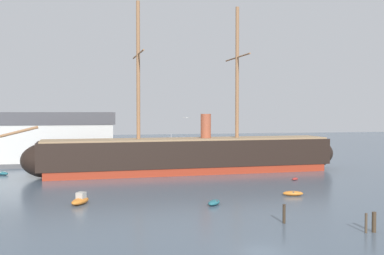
{
  "coord_description": "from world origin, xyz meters",
  "views": [
    {
      "loc": [
        -14.67,
        -36.98,
        12.17
      ],
      "look_at": [
        1.97,
        35.56,
        9.49
      ],
      "focal_mm": 43.1,
      "sensor_mm": 36.0,
      "label": 1
    }
  ],
  "objects_px": {
    "dinghy_near_centre": "(214,203)",
    "dinghy_alongside_stern": "(295,179)",
    "dinghy_mid_right": "(293,193)",
    "mooring_piling_nearest": "(284,214)",
    "tall_ship": "(189,155)",
    "motorboat_mid_left": "(80,200)",
    "dinghy_far_left": "(3,173)",
    "seagull_in_flight": "(187,118)",
    "mooring_piling_left_pair": "(374,222)",
    "mooring_piling_right_pair": "(366,223)",
    "sailboat_distant_centre": "(170,162)"
  },
  "relations": [
    {
      "from": "tall_ship",
      "to": "dinghy_mid_right",
      "type": "xyz_separation_m",
      "value": [
        9.22,
        -27.23,
        -3.19
      ]
    },
    {
      "from": "mooring_piling_nearest",
      "to": "seagull_in_flight",
      "type": "distance_m",
      "value": 20.45
    },
    {
      "from": "dinghy_near_centre",
      "to": "dinghy_alongside_stern",
      "type": "xyz_separation_m",
      "value": [
        19.73,
        17.54,
        -0.11
      ]
    },
    {
      "from": "tall_ship",
      "to": "seagull_in_flight",
      "type": "bearing_deg",
      "value": -103.26
    },
    {
      "from": "dinghy_alongside_stern",
      "to": "mooring_piling_left_pair",
      "type": "height_order",
      "value": "mooring_piling_left_pair"
    },
    {
      "from": "mooring_piling_left_pair",
      "to": "motorboat_mid_left",
      "type": "bearing_deg",
      "value": 144.13
    },
    {
      "from": "dinghy_alongside_stern",
      "to": "seagull_in_flight",
      "type": "bearing_deg",
      "value": -150.86
    },
    {
      "from": "dinghy_near_centre",
      "to": "mooring_piling_nearest",
      "type": "bearing_deg",
      "value": -66.5
    },
    {
      "from": "seagull_in_flight",
      "to": "dinghy_mid_right",
      "type": "bearing_deg",
      "value": -5.15
    },
    {
      "from": "dinghy_mid_right",
      "to": "dinghy_alongside_stern",
      "type": "distance_m",
      "value": 15.41
    },
    {
      "from": "mooring_piling_left_pair",
      "to": "seagull_in_flight",
      "type": "relative_size",
      "value": 2.13
    },
    {
      "from": "tall_ship",
      "to": "mooring_piling_nearest",
      "type": "bearing_deg",
      "value": -88.38
    },
    {
      "from": "dinghy_near_centre",
      "to": "dinghy_far_left",
      "type": "height_order",
      "value": "same"
    },
    {
      "from": "dinghy_near_centre",
      "to": "dinghy_far_left",
      "type": "distance_m",
      "value": 47.88
    },
    {
      "from": "dinghy_alongside_stern",
      "to": "dinghy_mid_right",
      "type": "bearing_deg",
      "value": -116.66
    },
    {
      "from": "dinghy_mid_right",
      "to": "dinghy_alongside_stern",
      "type": "xyz_separation_m",
      "value": [
        6.91,
        13.77,
        -0.13
      ]
    },
    {
      "from": "dinghy_near_centre",
      "to": "mooring_piling_left_pair",
      "type": "bearing_deg",
      "value": -53.88
    },
    {
      "from": "tall_ship",
      "to": "motorboat_mid_left",
      "type": "height_order",
      "value": "tall_ship"
    },
    {
      "from": "sailboat_distant_centre",
      "to": "mooring_piling_right_pair",
      "type": "height_order",
      "value": "sailboat_distant_centre"
    },
    {
      "from": "dinghy_near_centre",
      "to": "mooring_piling_nearest",
      "type": "distance_m",
      "value": 12.02
    },
    {
      "from": "motorboat_mid_left",
      "to": "dinghy_near_centre",
      "type": "bearing_deg",
      "value": -14.66
    },
    {
      "from": "motorboat_mid_left",
      "to": "dinghy_alongside_stern",
      "type": "relative_size",
      "value": 2.1
    },
    {
      "from": "tall_ship",
      "to": "mooring_piling_right_pair",
      "type": "height_order",
      "value": "tall_ship"
    },
    {
      "from": "dinghy_far_left",
      "to": "dinghy_mid_right",
      "type": "bearing_deg",
      "value": -35.87
    },
    {
      "from": "dinghy_near_centre",
      "to": "mooring_piling_right_pair",
      "type": "bearing_deg",
      "value": -56.05
    },
    {
      "from": "dinghy_mid_right",
      "to": "mooring_piling_right_pair",
      "type": "height_order",
      "value": "mooring_piling_right_pair"
    },
    {
      "from": "sailboat_distant_centre",
      "to": "mooring_piling_left_pair",
      "type": "distance_m",
      "value": 63.63
    },
    {
      "from": "seagull_in_flight",
      "to": "mooring_piling_nearest",
      "type": "bearing_deg",
      "value": -65.74
    },
    {
      "from": "sailboat_distant_centre",
      "to": "mooring_piling_left_pair",
      "type": "bearing_deg",
      "value": -81.51
    },
    {
      "from": "dinghy_far_left",
      "to": "mooring_piling_right_pair",
      "type": "bearing_deg",
      "value": -50.8
    },
    {
      "from": "dinghy_near_centre",
      "to": "mooring_piling_right_pair",
      "type": "xyz_separation_m",
      "value": [
        11.11,
        -16.5,
        0.66
      ]
    },
    {
      "from": "dinghy_near_centre",
      "to": "motorboat_mid_left",
      "type": "relative_size",
      "value": 0.74
    },
    {
      "from": "dinghy_mid_right",
      "to": "mooring_piling_left_pair",
      "type": "height_order",
      "value": "mooring_piling_left_pair"
    },
    {
      "from": "dinghy_far_left",
      "to": "seagull_in_flight",
      "type": "relative_size",
      "value": 2.97
    },
    {
      "from": "dinghy_near_centre",
      "to": "motorboat_mid_left",
      "type": "distance_m",
      "value": 17.44
    },
    {
      "from": "dinghy_mid_right",
      "to": "sailboat_distant_centre",
      "type": "distance_m",
      "value": 43.88
    },
    {
      "from": "mooring_piling_right_pair",
      "to": "dinghy_alongside_stern",
      "type": "bearing_deg",
      "value": 75.79
    },
    {
      "from": "dinghy_far_left",
      "to": "dinghy_alongside_stern",
      "type": "bearing_deg",
      "value": -19.69
    },
    {
      "from": "dinghy_alongside_stern",
      "to": "mooring_piling_right_pair",
      "type": "xyz_separation_m",
      "value": [
        -8.62,
        -34.04,
        0.77
      ]
    },
    {
      "from": "dinghy_far_left",
      "to": "mooring_piling_left_pair",
      "type": "relative_size",
      "value": 1.39
    },
    {
      "from": "dinghy_mid_right",
      "to": "mooring_piling_nearest",
      "type": "relative_size",
      "value": 1.52
    },
    {
      "from": "motorboat_mid_left",
      "to": "mooring_piling_right_pair",
      "type": "relative_size",
      "value": 2.01
    },
    {
      "from": "dinghy_mid_right",
      "to": "mooring_piling_right_pair",
      "type": "xyz_separation_m",
      "value": [
        -1.71,
        -20.27,
        0.64
      ]
    },
    {
      "from": "motorboat_mid_left",
      "to": "dinghy_mid_right",
      "type": "relative_size",
      "value": 1.27
    },
    {
      "from": "mooring_piling_left_pair",
      "to": "mooring_piling_right_pair",
      "type": "distance_m",
      "value": 0.91
    },
    {
      "from": "tall_ship",
      "to": "dinghy_mid_right",
      "type": "height_order",
      "value": "tall_ship"
    },
    {
      "from": "dinghy_mid_right",
      "to": "seagull_in_flight",
      "type": "height_order",
      "value": "seagull_in_flight"
    },
    {
      "from": "motorboat_mid_left",
      "to": "sailboat_distant_centre",
      "type": "height_order",
      "value": "sailboat_distant_centre"
    },
    {
      "from": "tall_ship",
      "to": "motorboat_mid_left",
      "type": "relative_size",
      "value": 17.28
    },
    {
      "from": "sailboat_distant_centre",
      "to": "dinghy_alongside_stern",
      "type": "bearing_deg",
      "value": -59.4
    }
  ]
}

